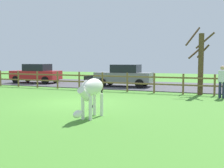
{
  "coord_description": "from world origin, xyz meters",
  "views": [
    {
      "loc": [
        6.17,
        -10.92,
        1.91
      ],
      "look_at": [
        1.23,
        1.09,
        0.8
      ],
      "focal_mm": 44.64,
      "sensor_mm": 36.0,
      "label": 1
    }
  ],
  "objects_px": {
    "bare_tree": "(200,61)",
    "parked_car_red": "(36,73)",
    "crow_on_grass": "(92,106)",
    "parked_car_grey": "(124,75)",
    "visitor_near_fence": "(222,80)",
    "zebra": "(91,90)"
  },
  "relations": [
    {
      "from": "bare_tree",
      "to": "visitor_near_fence",
      "type": "bearing_deg",
      "value": -43.75
    },
    {
      "from": "parked_car_red",
      "to": "parked_car_grey",
      "type": "relative_size",
      "value": 1.02
    },
    {
      "from": "bare_tree",
      "to": "zebra",
      "type": "bearing_deg",
      "value": -109.08
    },
    {
      "from": "bare_tree",
      "to": "parked_car_grey",
      "type": "relative_size",
      "value": 0.93
    },
    {
      "from": "crow_on_grass",
      "to": "zebra",
      "type": "bearing_deg",
      "value": -63.68
    },
    {
      "from": "crow_on_grass",
      "to": "parked_car_red",
      "type": "distance_m",
      "value": 13.46
    },
    {
      "from": "zebra",
      "to": "parked_car_red",
      "type": "height_order",
      "value": "parked_car_red"
    },
    {
      "from": "zebra",
      "to": "crow_on_grass",
      "type": "distance_m",
      "value": 1.79
    },
    {
      "from": "visitor_near_fence",
      "to": "parked_car_grey",
      "type": "bearing_deg",
      "value": 150.73
    },
    {
      "from": "bare_tree",
      "to": "parked_car_red",
      "type": "distance_m",
      "value": 13.51
    },
    {
      "from": "zebra",
      "to": "parked_car_red",
      "type": "distance_m",
      "value": 14.96
    },
    {
      "from": "bare_tree",
      "to": "parked_car_grey",
      "type": "height_order",
      "value": "bare_tree"
    },
    {
      "from": "crow_on_grass",
      "to": "parked_car_grey",
      "type": "distance_m",
      "value": 9.32
    },
    {
      "from": "bare_tree",
      "to": "visitor_near_fence",
      "type": "height_order",
      "value": "bare_tree"
    },
    {
      "from": "crow_on_grass",
      "to": "visitor_near_fence",
      "type": "distance_m",
      "value": 7.17
    },
    {
      "from": "parked_car_red",
      "to": "parked_car_grey",
      "type": "height_order",
      "value": "same"
    },
    {
      "from": "parked_car_red",
      "to": "parked_car_grey",
      "type": "xyz_separation_m",
      "value": [
        7.81,
        -0.18,
        0.0
      ]
    },
    {
      "from": "parked_car_grey",
      "to": "visitor_near_fence",
      "type": "bearing_deg",
      "value": -29.27
    },
    {
      "from": "zebra",
      "to": "crow_on_grass",
      "type": "bearing_deg",
      "value": 116.32
    },
    {
      "from": "bare_tree",
      "to": "parked_car_red",
      "type": "relative_size",
      "value": 0.92
    },
    {
      "from": "parked_car_red",
      "to": "visitor_near_fence",
      "type": "bearing_deg",
      "value": -15.02
    },
    {
      "from": "crow_on_grass",
      "to": "visitor_near_fence",
      "type": "bearing_deg",
      "value": 49.53
    }
  ]
}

